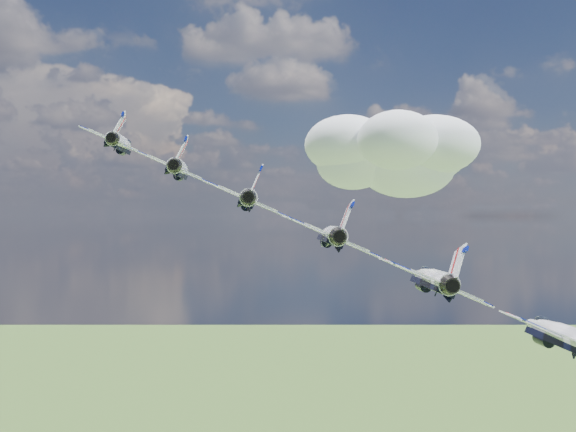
{
  "coord_description": "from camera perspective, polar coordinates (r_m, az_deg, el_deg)",
  "views": [
    {
      "loc": [
        -20.79,
        -76.86,
        150.89
      ],
      "look_at": [
        -7.73,
        -3.77,
        150.91
      ],
      "focal_mm": 45.0,
      "sensor_mm": 36.0,
      "label": 1
    }
  ],
  "objects": [
    {
      "name": "cloud_far",
      "position": [
        273.34,
        8.81,
        4.85
      ],
      "size": [
        57.95,
        45.53,
        22.77
      ],
      "primitive_type": "ellipsoid",
      "color": "white"
    },
    {
      "name": "jet_1",
      "position": [
        85.79,
        -8.52,
        3.7
      ],
      "size": [
        12.28,
        15.51,
        7.75
      ],
      "primitive_type": null,
      "rotation": [
        0.0,
        0.41,
        -0.13
      ],
      "color": "white"
    },
    {
      "name": "jet_3",
      "position": [
        70.93,
        3.42,
        -1.49
      ],
      "size": [
        12.28,
        15.51,
        7.75
      ],
      "primitive_type": null,
      "rotation": [
        0.0,
        0.41,
        -0.13
      ],
      "color": "white"
    },
    {
      "name": "jet_0",
      "position": [
        94.47,
        -12.99,
        5.6
      ],
      "size": [
        12.28,
        15.51,
        7.75
      ],
      "primitive_type": null,
      "rotation": [
        0.0,
        0.41,
        -0.13
      ],
      "color": "white"
    },
    {
      "name": "jet_4",
      "position": [
        65.32,
        11.24,
        -4.86
      ],
      "size": [
        12.28,
        15.51,
        7.75
      ],
      "primitive_type": null,
      "rotation": [
        0.0,
        0.41,
        -0.13
      ],
      "color": "white"
    },
    {
      "name": "jet_5",
      "position": [
        61.39,
        20.38,
        -8.63
      ],
      "size": [
        12.28,
        15.51,
        7.75
      ],
      "primitive_type": null,
      "rotation": [
        0.0,
        0.41,
        -0.13
      ],
      "color": "white"
    },
    {
      "name": "jet_2",
      "position": [
        77.86,
        -3.11,
        1.36
      ],
      "size": [
        12.28,
        15.51,
        7.75
      ],
      "primitive_type": null,
      "rotation": [
        0.0,
        0.41,
        -0.13
      ],
      "color": "white"
    }
  ]
}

